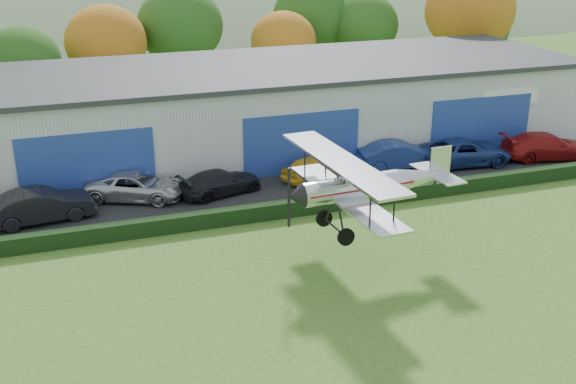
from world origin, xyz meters
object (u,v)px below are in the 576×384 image
object	(u,v)px
car_5	(400,155)
car_7	(546,146)
car_2	(136,186)
car_6	(465,152)
car_3	(220,182)
car_1	(41,205)
biplane	(365,184)
car_4	(314,168)
hangar	(270,105)

from	to	relation	value
car_5	car_7	bearing A→B (deg)	-91.52
car_2	car_5	distance (m)	15.46
car_6	car_7	distance (m)	5.43
car_2	car_3	distance (m)	4.44
car_1	biplane	xyz separation A→B (m)	(13.06, -8.91, 2.70)
car_3	car_1	bearing A→B (deg)	78.42
car_4	hangar	bearing A→B (deg)	-19.77
car_1	car_6	xyz separation A→B (m)	(24.23, 0.68, -0.04)
car_4	car_5	world-z (taller)	car_5
car_2	car_6	distance (m)	19.49
hangar	car_7	xyz separation A→B (m)	(15.15, -8.55, -1.80)
car_4	car_5	bearing A→B (deg)	-110.41
car_4	car_2	bearing A→B (deg)	66.69
car_4	car_6	distance (m)	9.51
car_3	car_4	world-z (taller)	car_4
car_3	biplane	world-z (taller)	biplane
hangar	car_4	size ratio (longest dim) A/B	10.12
car_3	car_5	world-z (taller)	car_5
car_2	car_5	size ratio (longest dim) A/B	1.05
hangar	car_2	world-z (taller)	hangar
car_3	car_6	size ratio (longest dim) A/B	0.82
car_5	car_7	world-z (taller)	same
hangar	car_7	distance (m)	17.49
car_4	biplane	size ratio (longest dim) A/B	0.46
car_4	car_5	distance (m)	5.48
car_7	biplane	world-z (taller)	biplane
hangar	car_1	distance (m)	16.90
hangar	car_4	world-z (taller)	hangar
hangar	car_2	bearing A→B (deg)	-143.95
car_2	car_4	bearing A→B (deg)	-67.21
biplane	car_7	bearing A→B (deg)	24.58
car_2	biplane	bearing A→B (deg)	-117.16
car_6	biplane	world-z (taller)	biplane
hangar	car_3	size ratio (longest dim) A/B	8.78
car_6	car_7	world-z (taller)	car_7
car_4	car_1	bearing A→B (deg)	72.91
car_3	car_5	distance (m)	11.10
hangar	car_3	distance (m)	9.66
car_7	biplane	distance (m)	19.00
car_5	car_6	size ratio (longest dim) A/B	0.86
car_2	car_3	xyz separation A→B (m)	(4.37, -0.75, -0.05)
car_1	car_3	xyz separation A→B (m)	(9.13, 0.73, -0.16)
car_5	biplane	size ratio (longest dim) A/B	0.55
hangar	biplane	bearing A→B (deg)	-94.62
hangar	car_1	xyz separation A→B (m)	(-14.47, -8.55, -1.78)
biplane	car_6	bearing A→B (deg)	36.92
car_7	hangar	bearing A→B (deg)	71.59
car_4	car_7	size ratio (longest dim) A/B	0.72
car_4	biplane	distance (m)	10.67
car_3	car_6	world-z (taller)	car_6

